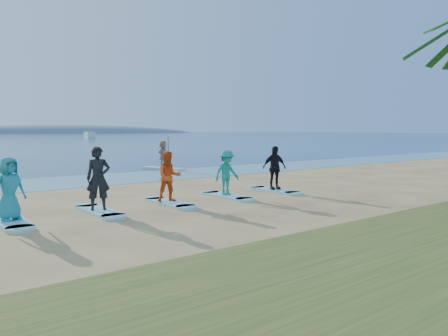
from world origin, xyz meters
TOP-DOWN VIEW (x-y plane):
  - ground at (0.00, 0.00)m, footprint 600.00×600.00m
  - shallow_water at (0.00, 10.50)m, footprint 600.00×600.00m
  - island_ridge at (95.00, 300.00)m, footprint 220.00×56.00m
  - paddleboard at (5.50, 13.38)m, footprint 1.65×3.06m
  - paddleboarder at (5.50, 13.38)m, footprint 0.51×1.54m
  - boat_offshore_b at (38.92, 113.81)m, footprint 2.98×5.87m
  - surfboard_0 at (-5.44, 2.30)m, footprint 0.70×2.20m
  - student_0 at (-5.44, 2.30)m, footprint 0.93×0.76m
  - surfboard_1 at (-3.06, 2.30)m, footprint 0.70×2.20m
  - student_1 at (-3.06, 2.30)m, footprint 0.78×0.64m
  - surfboard_2 at (-0.67, 2.30)m, footprint 0.70×2.20m
  - student_2 at (-0.67, 2.30)m, footprint 0.95×0.84m
  - surfboard_3 at (1.71, 2.30)m, footprint 0.70×2.20m
  - student_3 at (1.71, 2.30)m, footprint 1.04×0.61m
  - surfboard_4 at (4.10, 2.30)m, footprint 0.70×2.20m
  - student_4 at (4.10, 2.30)m, footprint 1.08×0.68m

SIDE VIEW (x-z plane):
  - ground at x=0.00m, z-range 0.00..0.00m
  - island_ridge at x=95.00m, z-range -9.00..9.00m
  - boat_offshore_b at x=38.92m, z-range -0.86..0.86m
  - shallow_water at x=0.00m, z-range 0.01..0.01m
  - surfboard_0 at x=-5.44m, z-range 0.00..0.09m
  - surfboard_1 at x=-3.06m, z-range 0.00..0.09m
  - surfboard_2 at x=-0.67m, z-range 0.00..0.09m
  - surfboard_3 at x=1.71m, z-range 0.00..0.09m
  - surfboard_4 at x=4.10m, z-range 0.00..0.09m
  - paddleboard at x=5.50m, z-range 0.00..0.12m
  - student_3 at x=1.71m, z-range 0.09..1.70m
  - student_2 at x=-0.67m, z-range 0.09..1.73m
  - student_0 at x=-5.44m, z-range 0.09..1.74m
  - student_4 at x=4.10m, z-range 0.09..1.79m
  - paddleboarder at x=5.50m, z-range 0.12..1.77m
  - student_1 at x=-3.06m, z-range 0.09..1.95m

